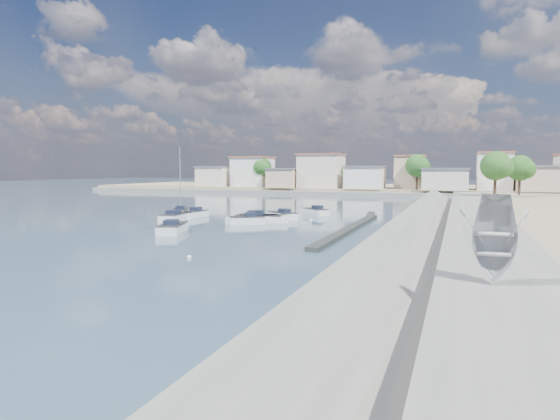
% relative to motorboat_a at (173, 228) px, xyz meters
% --- Properties ---
extents(ground, '(400.00, 400.00, 0.00)m').
position_rel_motorboat_a_xyz_m(ground, '(8.37, 37.38, -0.38)').
color(ground, '#283B50').
rests_on(ground, ground).
extents(seawall_walkway, '(5.00, 90.00, 1.80)m').
position_rel_motorboat_a_xyz_m(seawall_walkway, '(26.87, 10.38, 0.52)').
color(seawall_walkway, slate).
rests_on(seawall_walkway, ground).
extents(breakwater, '(2.00, 31.02, 0.35)m').
position_rel_motorboat_a_xyz_m(breakwater, '(15.27, 10.07, -0.21)').
color(breakwater, black).
rests_on(breakwater, ground).
extents(far_shore_land, '(160.00, 40.00, 1.40)m').
position_rel_motorboat_a_xyz_m(far_shore_land, '(8.37, 89.38, 0.32)').
color(far_shore_land, gray).
rests_on(far_shore_land, ground).
extents(far_shore_quay, '(160.00, 2.50, 0.80)m').
position_rel_motorboat_a_xyz_m(far_shore_quay, '(8.37, 68.38, 0.02)').
color(far_shore_quay, slate).
rests_on(far_shore_quay, ground).
extents(far_town, '(113.01, 12.80, 8.35)m').
position_rel_motorboat_a_xyz_m(far_town, '(19.08, 74.30, 4.56)').
color(far_town, beige).
rests_on(far_town, far_shore_land).
extents(shore_trees, '(74.56, 38.32, 7.92)m').
position_rel_motorboat_a_xyz_m(shore_trees, '(16.71, 65.50, 5.84)').
color(shore_trees, '#38281E').
rests_on(shore_trees, ground).
extents(motorboat_a, '(3.57, 5.57, 1.48)m').
position_rel_motorboat_a_xyz_m(motorboat_a, '(0.00, 0.00, 0.00)').
color(motorboat_a, white).
rests_on(motorboat_a, ground).
extents(motorboat_b, '(4.45, 4.00, 1.48)m').
position_rel_motorboat_a_xyz_m(motorboat_b, '(4.59, 10.71, -0.00)').
color(motorboat_b, white).
rests_on(motorboat_b, ground).
extents(motorboat_c, '(4.45, 3.87, 1.48)m').
position_rel_motorboat_a_xyz_m(motorboat_c, '(5.35, 14.85, 0.00)').
color(motorboat_c, white).
rests_on(motorboat_c, ground).
extents(motorboat_d, '(4.07, 3.24, 1.48)m').
position_rel_motorboat_a_xyz_m(motorboat_d, '(3.55, 8.39, -0.00)').
color(motorboat_d, white).
rests_on(motorboat_d, ground).
extents(motorboat_e, '(2.63, 5.57, 1.48)m').
position_rel_motorboat_a_xyz_m(motorboat_e, '(-5.51, 8.86, -0.00)').
color(motorboat_e, white).
rests_on(motorboat_e, ground).
extents(motorboat_f, '(4.19, 4.02, 1.48)m').
position_rel_motorboat_a_xyz_m(motorboat_f, '(7.62, 21.23, -0.00)').
color(motorboat_f, white).
rests_on(motorboat_f, ground).
extents(motorboat_g, '(1.87, 4.87, 1.48)m').
position_rel_motorboat_a_xyz_m(motorboat_g, '(-5.29, 12.16, 0.00)').
color(motorboat_g, white).
rests_on(motorboat_g, ground).
extents(motorboat_h, '(6.03, 2.67, 1.48)m').
position_rel_motorboat_a_xyz_m(motorboat_h, '(4.57, 10.88, -0.00)').
color(motorboat_h, white).
rests_on(motorboat_h, ground).
extents(sailboat, '(4.46, 5.91, 9.00)m').
position_rel_motorboat_a_xyz_m(sailboat, '(-8.53, 14.52, 0.04)').
color(sailboat, white).
rests_on(sailboat, ground).
extents(mooring_buoys, '(19.31, 35.50, 0.31)m').
position_rel_motorboat_a_xyz_m(mooring_buoys, '(11.92, 11.81, -0.33)').
color(mooring_buoys, white).
rests_on(mooring_buoys, ground).
extents(overturned_dinghy, '(3.42, 1.74, 0.63)m').
position_rel_motorboat_a_xyz_m(overturned_dinghy, '(26.37, -19.17, 1.74)').
color(overturned_dinghy, '#A5A8AD').
rests_on(overturned_dinghy, seawall_walkway).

